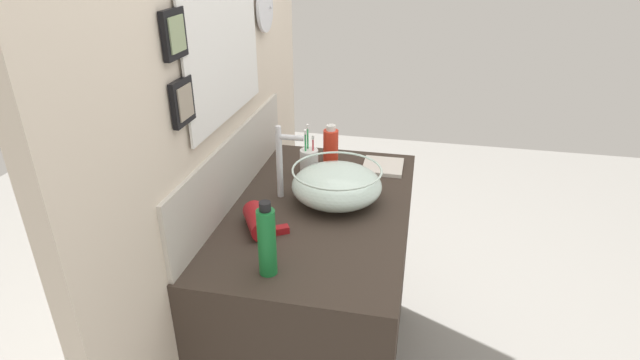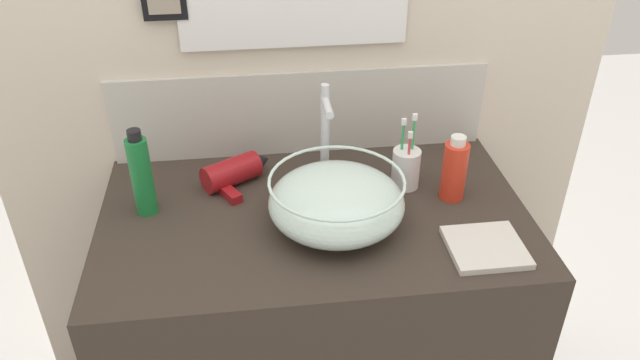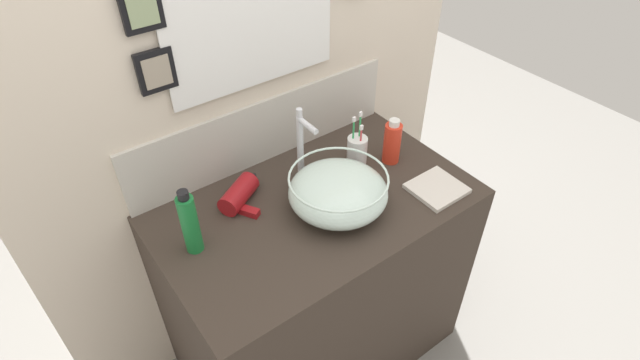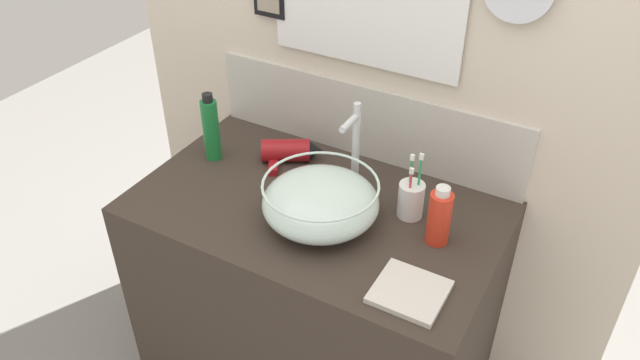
% 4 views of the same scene
% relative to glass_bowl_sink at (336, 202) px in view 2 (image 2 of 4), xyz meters
% --- Properties ---
extents(vanity_counter, '(1.10, 0.65, 0.88)m').
position_rel_glass_bowl_sink_xyz_m(vanity_counter, '(-0.05, 0.06, -0.51)').
color(vanity_counter, '#382D26').
rests_on(vanity_counter, ground).
extents(back_panel, '(1.78, 0.10, 2.37)m').
position_rel_glass_bowl_sink_xyz_m(back_panel, '(-0.05, 0.41, 0.23)').
color(back_panel, beige).
rests_on(back_panel, ground).
extents(glass_bowl_sink, '(0.33, 0.33, 0.14)m').
position_rel_glass_bowl_sink_xyz_m(glass_bowl_sink, '(0.00, 0.00, 0.00)').
color(glass_bowl_sink, silver).
rests_on(glass_bowl_sink, vanity_counter).
extents(faucet, '(0.02, 0.11, 0.28)m').
position_rel_glass_bowl_sink_xyz_m(faucet, '(-0.00, 0.21, 0.09)').
color(faucet, silver).
rests_on(faucet, vanity_counter).
extents(hair_drier, '(0.21, 0.20, 0.07)m').
position_rel_glass_bowl_sink_xyz_m(hair_drier, '(-0.24, 0.23, -0.03)').
color(hair_drier, maroon).
rests_on(hair_drier, vanity_counter).
extents(toothbrush_cup, '(0.08, 0.08, 0.21)m').
position_rel_glass_bowl_sink_xyz_m(toothbrush_cup, '(0.21, 0.15, -0.01)').
color(toothbrush_cup, white).
rests_on(toothbrush_cup, vanity_counter).
extents(soap_dispenser, '(0.05, 0.05, 0.24)m').
position_rel_glass_bowl_sink_xyz_m(soap_dispenser, '(-0.47, 0.12, 0.04)').
color(soap_dispenser, '#197233').
rests_on(soap_dispenser, vanity_counter).
extents(spray_bottle, '(0.06, 0.06, 0.18)m').
position_rel_glass_bowl_sink_xyz_m(spray_bottle, '(0.32, 0.08, 0.01)').
color(spray_bottle, red).
rests_on(spray_bottle, vanity_counter).
extents(hand_towel, '(0.18, 0.17, 0.02)m').
position_rel_glass_bowl_sink_xyz_m(hand_towel, '(0.34, -0.14, -0.06)').
color(hand_towel, silver).
rests_on(hand_towel, vanity_counter).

